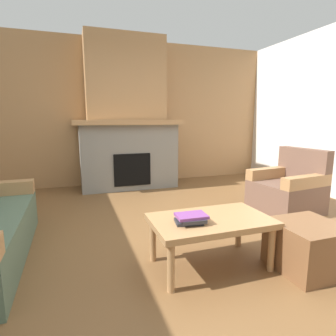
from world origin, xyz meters
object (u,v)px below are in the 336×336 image
(coffee_table, at_px, (211,224))
(ottoman, at_px, (308,247))
(armchair, at_px, (288,190))
(fireplace, at_px, (127,124))

(coffee_table, bearing_deg, ottoman, -22.76)
(armchair, bearing_deg, ottoman, -126.44)
(armchair, distance_m, coffee_table, 1.95)
(fireplace, xyz_separation_m, armchair, (1.81, -2.10, -0.87))
(fireplace, distance_m, ottoman, 3.62)
(fireplace, xyz_separation_m, ottoman, (0.87, -3.38, -0.96))
(fireplace, distance_m, coffee_table, 3.17)
(armchair, relative_size, coffee_table, 0.85)
(ottoman, bearing_deg, armchair, 53.56)
(coffee_table, xyz_separation_m, ottoman, (0.75, -0.31, -0.18))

